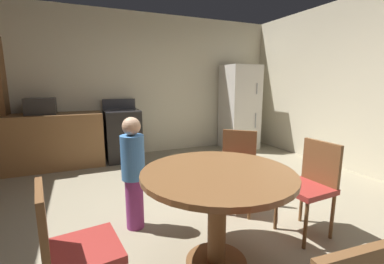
{
  "coord_description": "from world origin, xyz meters",
  "views": [
    {
      "loc": [
        -1.16,
        -2.01,
        1.39
      ],
      "look_at": [
        0.12,
        0.93,
        0.79
      ],
      "focal_mm": 24.35,
      "sensor_mm": 36.0,
      "label": 1
    }
  ],
  "objects_px": {
    "chair_northeast": "(237,165)",
    "person_child": "(133,171)",
    "dining_table": "(217,192)",
    "microwave": "(41,106)",
    "chair_east": "(311,182)",
    "oven_range": "(123,135)",
    "chair_west": "(70,247)",
    "refrigerator": "(239,107)"
  },
  "relations": [
    {
      "from": "chair_east",
      "to": "dining_table",
      "type": "bearing_deg",
      "value": 0.0
    },
    {
      "from": "chair_northeast",
      "to": "person_child",
      "type": "relative_size",
      "value": 0.8
    },
    {
      "from": "microwave",
      "to": "person_child",
      "type": "distance_m",
      "value": 2.62
    },
    {
      "from": "chair_west",
      "to": "chair_east",
      "type": "xyz_separation_m",
      "value": [
        2.01,
        0.18,
        0.0
      ]
    },
    {
      "from": "microwave",
      "to": "chair_west",
      "type": "height_order",
      "value": "microwave"
    },
    {
      "from": "refrigerator",
      "to": "dining_table",
      "type": "distance_m",
      "value": 3.86
    },
    {
      "from": "chair_east",
      "to": "person_child",
      "type": "bearing_deg",
      "value": -29.29
    },
    {
      "from": "microwave",
      "to": "chair_northeast",
      "type": "distance_m",
      "value": 3.26
    },
    {
      "from": "person_child",
      "to": "microwave",
      "type": "bearing_deg",
      "value": 171.53
    },
    {
      "from": "oven_range",
      "to": "chair_west",
      "type": "bearing_deg",
      "value": -103.59
    },
    {
      "from": "person_child",
      "to": "dining_table",
      "type": "bearing_deg",
      "value": 0.0
    },
    {
      "from": "chair_northeast",
      "to": "person_child",
      "type": "distance_m",
      "value": 1.15
    },
    {
      "from": "refrigerator",
      "to": "microwave",
      "type": "height_order",
      "value": "refrigerator"
    },
    {
      "from": "chair_northeast",
      "to": "refrigerator",
      "type": "bearing_deg",
      "value": -172.2
    },
    {
      "from": "chair_northeast",
      "to": "chair_west",
      "type": "bearing_deg",
      "value": -20.49
    },
    {
      "from": "microwave",
      "to": "chair_east",
      "type": "distance_m",
      "value": 4.01
    },
    {
      "from": "person_child",
      "to": "chair_west",
      "type": "bearing_deg",
      "value": -61.09
    },
    {
      "from": "refrigerator",
      "to": "chair_east",
      "type": "xyz_separation_m",
      "value": [
        -1.25,
        -3.07,
        -0.38
      ]
    },
    {
      "from": "chair_west",
      "to": "chair_northeast",
      "type": "xyz_separation_m",
      "value": [
        1.67,
        0.88,
        0.0
      ]
    },
    {
      "from": "refrigerator",
      "to": "oven_range",
      "type": "bearing_deg",
      "value": 178.75
    },
    {
      "from": "microwave",
      "to": "dining_table",
      "type": "distance_m",
      "value": 3.52
    },
    {
      "from": "person_child",
      "to": "oven_range",
      "type": "bearing_deg",
      "value": 142.68
    },
    {
      "from": "refrigerator",
      "to": "chair_west",
      "type": "relative_size",
      "value": 2.02
    },
    {
      "from": "microwave",
      "to": "dining_table",
      "type": "height_order",
      "value": "microwave"
    },
    {
      "from": "oven_range",
      "to": "chair_west",
      "type": "xyz_separation_m",
      "value": [
        -0.8,
        -3.3,
        0.03
      ]
    },
    {
      "from": "refrigerator",
      "to": "person_child",
      "type": "xyz_separation_m",
      "value": [
        -2.73,
        -2.33,
        -0.3
      ]
    },
    {
      "from": "refrigerator",
      "to": "chair_east",
      "type": "distance_m",
      "value": 3.34
    },
    {
      "from": "dining_table",
      "to": "oven_range",
      "type": "bearing_deg",
      "value": 93.67
    },
    {
      "from": "refrigerator",
      "to": "person_child",
      "type": "relative_size",
      "value": 1.61
    },
    {
      "from": "chair_west",
      "to": "chair_east",
      "type": "bearing_deg",
      "value": -2.23
    },
    {
      "from": "microwave",
      "to": "chair_west",
      "type": "xyz_separation_m",
      "value": [
        0.45,
        -3.3,
        -0.53
      ]
    },
    {
      "from": "oven_range",
      "to": "chair_northeast",
      "type": "xyz_separation_m",
      "value": [
        0.88,
        -2.42,
        0.03
      ]
    },
    {
      "from": "dining_table",
      "to": "person_child",
      "type": "bearing_deg",
      "value": 120.93
    },
    {
      "from": "person_child",
      "to": "chair_east",
      "type": "bearing_deg",
      "value": 32.66
    },
    {
      "from": "oven_range",
      "to": "chair_northeast",
      "type": "height_order",
      "value": "oven_range"
    },
    {
      "from": "oven_range",
      "to": "chair_northeast",
      "type": "distance_m",
      "value": 2.57
    },
    {
      "from": "chair_west",
      "to": "chair_east",
      "type": "relative_size",
      "value": 1.0
    },
    {
      "from": "refrigerator",
      "to": "microwave",
      "type": "xyz_separation_m",
      "value": [
        -3.72,
        0.05,
        0.15
      ]
    },
    {
      "from": "refrigerator",
      "to": "chair_east",
      "type": "bearing_deg",
      "value": -112.19
    },
    {
      "from": "person_child",
      "to": "refrigerator",
      "type": "bearing_deg",
      "value": 99.59
    },
    {
      "from": "dining_table",
      "to": "person_child",
      "type": "distance_m",
      "value": 0.92
    },
    {
      "from": "oven_range",
      "to": "refrigerator",
      "type": "distance_m",
      "value": 2.5
    }
  ]
}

